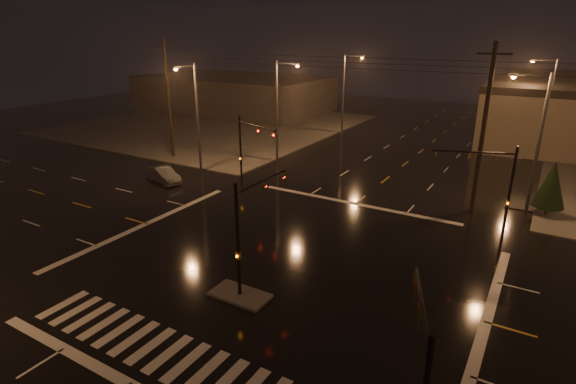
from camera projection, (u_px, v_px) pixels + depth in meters
name	position (u px, v px, depth m)	size (l,w,h in m)	color
ground	(281.00, 263.00, 25.84)	(140.00, 140.00, 0.00)	black
sidewalk_nw	(212.00, 124.00, 64.52)	(36.00, 36.00, 0.12)	#4C4943
median_island	(240.00, 295.00, 22.57)	(3.00, 1.60, 0.15)	#4C4943
crosswalk	(168.00, 354.00, 18.54)	(15.00, 2.60, 0.01)	beige
stop_bar_far	(355.00, 204.00, 34.75)	(16.00, 0.50, 0.01)	beige
commercial_block	(234.00, 93.00, 75.73)	(30.00, 18.00, 5.60)	#3B3634
signal_mast_median	(249.00, 221.00, 22.09)	(0.25, 4.59, 6.00)	black
signal_mast_ne	(494.00, 180.00, 28.22)	(4.84, 1.86, 6.00)	black
signal_mast_nw	(247.00, 144.00, 37.33)	(4.84, 1.86, 6.00)	black
streetlight_1	(279.00, 105.00, 43.84)	(2.77, 0.32, 10.00)	#38383A
streetlight_2	(346.00, 89.00, 56.81)	(2.77, 0.32, 10.00)	#38383A
streetlight_3	(536.00, 134.00, 31.49)	(2.77, 0.32, 10.00)	#38383A
streetlight_4	(547.00, 99.00, 47.70)	(2.77, 0.32, 10.00)	#38383A
streetlight_5	(195.00, 111.00, 40.63)	(0.32, 2.77, 10.00)	#38383A
utility_pole_0	(169.00, 99.00, 45.68)	(2.20, 0.32, 12.00)	black
utility_pole_1	(483.00, 130.00, 31.28)	(2.20, 0.32, 12.00)	black
conifer_0	(551.00, 184.00, 31.79)	(2.17, 2.17, 4.09)	black
car_crossing	(164.00, 175.00, 39.55)	(1.41, 4.05, 1.33)	#54585B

